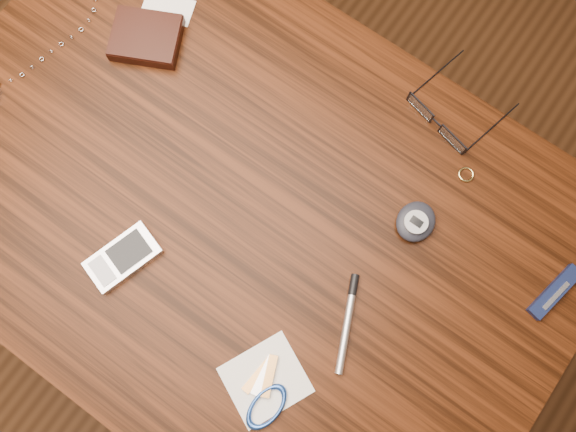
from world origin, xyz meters
name	(u,v)px	position (x,y,z in m)	size (l,w,h in m)	color
ground	(263,269)	(0.00, 0.00, 0.00)	(3.80, 3.80, 0.00)	#472814
desk	(246,222)	(0.00, 0.00, 0.65)	(1.00, 0.70, 0.75)	#351608
wallet_and_card	(147,37)	(-0.28, 0.13, 0.76)	(0.13, 0.16, 0.02)	black
eyeglasses	(440,121)	(0.16, 0.28, 0.76)	(0.15, 0.15, 0.03)	black
gold_ring	(466,174)	(0.24, 0.23, 0.75)	(0.02, 0.02, 0.00)	tan
pda_phone	(123,257)	(-0.09, -0.16, 0.76)	(0.08, 0.11, 0.02)	silver
pedometer	(416,222)	(0.22, 0.13, 0.76)	(0.05, 0.06, 0.03)	black
notepad_keys	(266,394)	(0.18, -0.19, 0.75)	(0.13, 0.13, 0.01)	white
pocket_knife	(555,292)	(0.43, 0.16, 0.76)	(0.04, 0.10, 0.01)	#131A3B
silver_pen	(348,315)	(0.21, -0.04, 0.76)	(0.07, 0.13, 0.01)	silver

